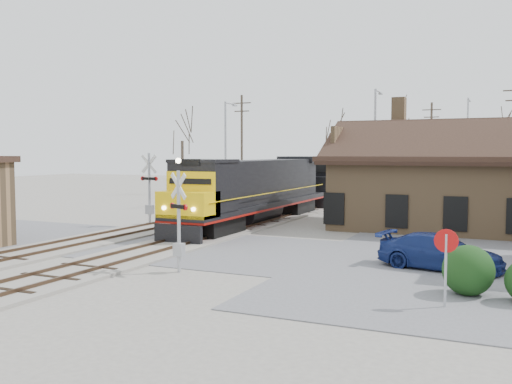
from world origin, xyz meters
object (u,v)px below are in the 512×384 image
locomotive_lead (254,189)px  locomotive_trailing (340,177)px  depot (462,188)px  parked_car (440,252)px

locomotive_lead → locomotive_trailing: bearing=90.0°
depot → parked_car: bearing=-88.8°
locomotive_lead → parked_car: bearing=-38.0°
locomotive_trailing → parked_car: bearing=-66.8°
depot → locomotive_lead: (-11.99, -2.90, -0.23)m
parked_car → locomotive_trailing: bearing=33.8°
parked_car → locomotive_lead: bearing=62.5°
locomotive_trailing → parked_car: locomotive_trailing is taller
locomotive_lead → locomotive_trailing: locomotive_lead is taller
locomotive_trailing → depot: bearing=-53.3°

